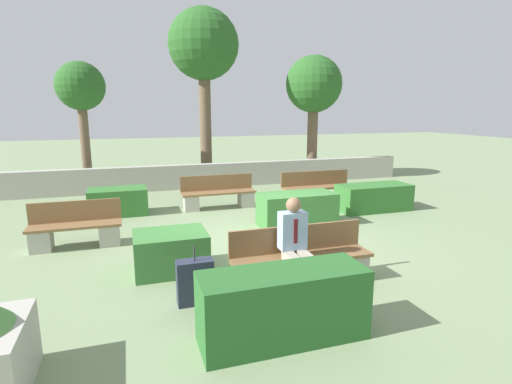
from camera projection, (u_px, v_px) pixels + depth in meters
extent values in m
plane|color=gray|center=(266.00, 242.00, 7.74)|extent=(60.00, 60.00, 0.00)
cube|color=#ADA89E|center=(207.00, 176.00, 13.09)|extent=(14.20, 0.30, 0.78)
cube|color=brown|center=(303.00, 258.00, 5.78)|extent=(2.10, 0.44, 0.05)
cube|color=brown|center=(297.00, 238.00, 5.96)|extent=(2.10, 0.04, 0.40)
cube|color=#ADA89E|center=(249.00, 279.00, 5.58)|extent=(0.36, 0.40, 0.39)
cube|color=#ADA89E|center=(352.00, 266.00, 6.07)|extent=(0.36, 0.40, 0.39)
cube|color=brown|center=(219.00, 193.00, 10.31)|extent=(1.92, 0.44, 0.05)
cube|color=brown|center=(217.00, 182.00, 10.49)|extent=(1.92, 0.04, 0.40)
cube|color=#ADA89E|center=(191.00, 203.00, 10.13)|extent=(0.36, 0.40, 0.39)
cube|color=#ADA89E|center=(246.00, 199.00, 10.57)|extent=(0.36, 0.40, 0.39)
cube|color=brown|center=(319.00, 187.00, 10.98)|extent=(2.03, 0.44, 0.05)
cube|color=brown|center=(315.00, 178.00, 11.16)|extent=(2.03, 0.04, 0.40)
cube|color=#ADA89E|center=(292.00, 197.00, 10.79)|extent=(0.36, 0.40, 0.39)
cube|color=#ADA89E|center=(343.00, 193.00, 11.26)|extent=(0.36, 0.40, 0.39)
cube|color=brown|center=(75.00, 226.00, 7.37)|extent=(1.63, 0.44, 0.05)
cube|color=brown|center=(76.00, 211.00, 7.55)|extent=(1.63, 0.04, 0.40)
cube|color=#ADA89E|center=(41.00, 240.00, 7.24)|extent=(0.36, 0.40, 0.39)
cube|color=#ADA89E|center=(110.00, 234.00, 7.59)|extent=(0.36, 0.40, 0.39)
cube|color=#B2A893|center=(292.00, 259.00, 5.49)|extent=(0.14, 0.46, 0.13)
cube|color=#B2A893|center=(305.00, 258.00, 5.55)|extent=(0.14, 0.46, 0.13)
cube|color=#B2A893|center=(297.00, 281.00, 5.31)|extent=(0.11, 0.11, 0.57)
cube|color=#B2A893|center=(314.00, 279.00, 5.39)|extent=(0.11, 0.11, 0.57)
cube|color=#9EBCE0|center=(292.00, 230.00, 5.67)|extent=(0.38, 0.22, 0.54)
sphere|color=#936B4C|center=(293.00, 205.00, 5.58)|extent=(0.21, 0.21, 0.21)
cube|color=maroon|center=(296.00, 231.00, 5.56)|extent=(0.06, 0.01, 0.35)
cube|color=#3D7A38|center=(171.00, 252.00, 6.32)|extent=(1.13, 0.86, 0.63)
cube|color=#286028|center=(283.00, 305.00, 4.41)|extent=(1.86, 0.64, 0.81)
cube|color=#33702D|center=(118.00, 202.00, 9.72)|extent=(1.36, 0.79, 0.65)
cube|color=#33702D|center=(374.00, 197.00, 10.14)|extent=(1.84, 0.80, 0.66)
cube|color=#3D7A38|center=(297.00, 209.00, 8.80)|extent=(1.67, 0.79, 0.73)
cube|color=#282D42|center=(195.00, 282.00, 5.25)|extent=(0.48, 0.22, 0.60)
cylinder|color=#333338|center=(194.00, 253.00, 5.17)|extent=(0.02, 0.02, 0.20)
cylinder|color=brown|center=(85.00, 145.00, 12.60)|extent=(0.28, 0.28, 2.82)
sphere|color=#285B23|center=(80.00, 86.00, 12.23)|extent=(1.48, 1.48, 1.48)
cylinder|color=brown|center=(206.00, 124.00, 14.17)|extent=(0.41, 0.41, 4.04)
sphere|color=#285B23|center=(203.00, 44.00, 13.62)|extent=(2.42, 2.42, 2.42)
cylinder|color=brown|center=(312.00, 140.00, 14.74)|extent=(0.38, 0.38, 2.86)
sphere|color=#285B23|center=(314.00, 84.00, 14.33)|extent=(2.03, 2.03, 2.03)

